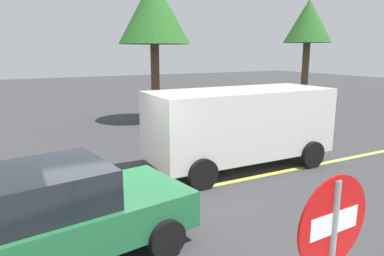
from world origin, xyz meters
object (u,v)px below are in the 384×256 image
object	(u,v)px
tree_left_verge	(154,12)
tree_centre_verge	(308,23)
white_van	(241,123)
car_green_far_lane	(48,216)

from	to	relation	value
tree_left_verge	tree_centre_verge	distance (m)	8.67
white_van	tree_left_verge	bearing A→B (deg)	87.40
tree_left_verge	car_green_far_lane	bearing A→B (deg)	-120.61
white_van	tree_left_verge	world-z (taller)	tree_left_verge
car_green_far_lane	tree_centre_verge	world-z (taller)	tree_centre_verge
tree_centre_verge	tree_left_verge	bearing A→B (deg)	176.78
car_green_far_lane	tree_centre_verge	bearing A→B (deg)	32.50
car_green_far_lane	tree_left_verge	size ratio (longest dim) A/B	0.71
white_van	tree_left_verge	size ratio (longest dim) A/B	0.82
white_van	tree_left_verge	distance (m)	7.95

